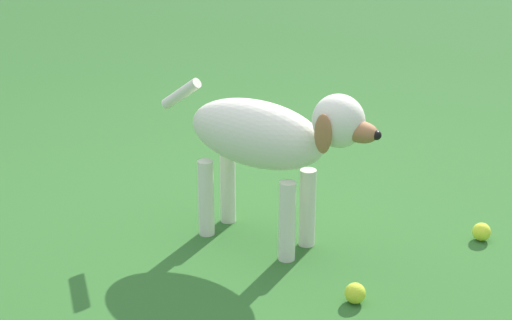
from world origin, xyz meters
TOP-DOWN VIEW (x-y plane):
  - ground at (0.00, 0.00)m, footprint 14.00×14.00m
  - dog at (0.15, -0.00)m, footprint 0.71×0.61m
  - tennis_ball_0 at (0.62, 0.14)m, footprint 0.07×0.07m
  - tennis_ball_1 at (0.34, 0.74)m, footprint 0.07×0.07m

SIDE VIEW (x-z plane):
  - ground at x=0.00m, z-range 0.00..0.00m
  - tennis_ball_0 at x=0.62m, z-range 0.00..0.07m
  - tennis_ball_1 at x=0.34m, z-range 0.00..0.07m
  - dog at x=0.15m, z-range 0.10..0.69m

